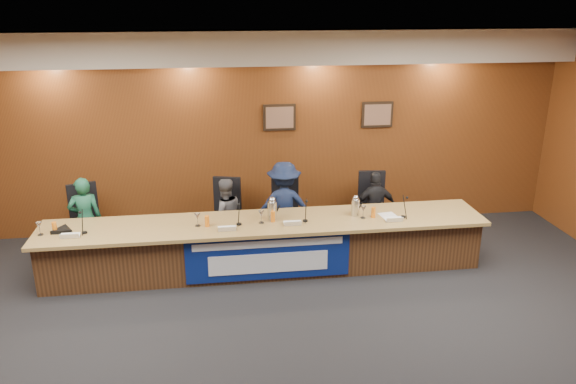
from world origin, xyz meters
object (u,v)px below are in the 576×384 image
(panelist_b, at_px, (225,215))
(office_chair_d, at_px, (373,211))
(panelist_d, at_px, (375,208))
(office_chair_c, at_px, (283,216))
(banner, at_px, (268,257))
(dais_body, at_px, (265,246))
(office_chair_b, at_px, (225,219))
(carafe_mid, at_px, (272,211))
(speakerphone, at_px, (63,230))
(panelist_c, at_px, (284,206))
(office_chair_a, at_px, (88,226))
(panelist_a, at_px, (86,219))
(carafe_right, at_px, (355,207))

(panelist_b, height_order, office_chair_d, panelist_b)
(panelist_d, distance_m, office_chair_c, 1.43)
(banner, bearing_deg, panelist_b, 116.03)
(dais_body, distance_m, office_chair_b, 0.96)
(carafe_mid, bearing_deg, speakerphone, -178.58)
(office_chair_d, bearing_deg, panelist_b, -171.95)
(panelist_d, xyz_separation_m, office_chair_d, (0.00, 0.10, -0.10))
(panelist_c, xyz_separation_m, office_chair_c, (0.00, 0.10, -0.20))
(panelist_d, xyz_separation_m, office_chair_c, (-1.42, 0.10, -0.10))
(dais_body, bearing_deg, office_chair_a, 162.83)
(panelist_a, relative_size, panelist_b, 1.09)
(panelist_c, bearing_deg, banner, 76.61)
(panelist_a, xyz_separation_m, panelist_d, (4.31, 0.00, -0.05))
(office_chair_a, distance_m, carafe_mid, 2.78)
(banner, relative_size, carafe_right, 9.13)
(panelist_d, relative_size, office_chair_d, 2.41)
(carafe_mid, bearing_deg, office_chair_c, 71.82)
(office_chair_d, bearing_deg, carafe_mid, -149.78)
(panelist_b, distance_m, panelist_d, 2.31)
(panelist_a, relative_size, speakerphone, 3.93)
(panelist_c, height_order, office_chair_d, panelist_c)
(carafe_right, relative_size, speakerphone, 0.75)
(banner, bearing_deg, office_chair_b, 114.11)
(panelist_c, xyz_separation_m, carafe_mid, (-0.25, -0.67, 0.19))
(panelist_a, bearing_deg, office_chair_a, -99.82)
(office_chair_b, relative_size, speakerphone, 1.50)
(office_chair_b, distance_m, carafe_right, 2.01)
(panelist_a, relative_size, office_chair_d, 2.62)
(panelist_b, bearing_deg, office_chair_c, 171.84)
(carafe_mid, bearing_deg, panelist_d, 21.75)
(panelist_a, relative_size, carafe_right, 5.22)
(office_chair_a, height_order, office_chair_b, same)
(office_chair_a, relative_size, speakerphone, 1.50)
(dais_body, bearing_deg, speakerphone, -178.91)
(carafe_mid, height_order, carafe_right, carafe_mid)
(banner, height_order, speakerphone, speakerphone)
(panelist_d, bearing_deg, carafe_right, 54.09)
(panelist_b, height_order, panelist_c, panelist_c)
(panelist_b, xyz_separation_m, panelist_d, (2.31, 0.00, 0.00))
(speakerphone, bearing_deg, carafe_mid, 1.42)
(office_chair_c, bearing_deg, office_chair_a, -165.30)
(office_chair_d, bearing_deg, office_chair_b, -174.43)
(panelist_b, bearing_deg, office_chair_a, -17.41)
(panelist_c, bearing_deg, office_chair_d, -171.46)
(speakerphone, bearing_deg, panelist_d, 9.40)
(office_chair_b, bearing_deg, banner, -51.64)
(dais_body, xyz_separation_m, panelist_b, (-0.54, 0.68, 0.23))
(banner, distance_m, panelist_c, 1.19)
(panelist_d, relative_size, carafe_mid, 4.54)
(banner, xyz_separation_m, panelist_b, (-0.54, 1.10, 0.20))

